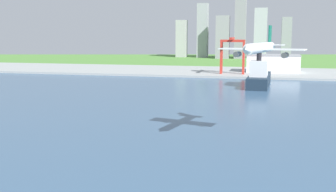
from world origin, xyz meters
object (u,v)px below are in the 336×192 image
Objects in this scene: airplane_landing at (260,48)px; port_crane_red at (233,47)px; warehouse_main at (273,63)px; cargo_ship at (259,77)px.

port_crane_red is (-36.02, 298.37, -8.86)m from airplane_landing.
port_crane_red is at bearing -140.29° from warehouse_main.
airplane_landing is 0.56× the size of cargo_ship.
cargo_ship is at bearing -69.59° from port_crane_red.
airplane_landing is 1.08× the size of port_crane_red.
airplane_landing is 213.05m from cargo_ship.
airplane_landing is 0.72× the size of warehouse_main.
port_crane_red is at bearing 110.41° from cargo_ship.
warehouse_main is at bearing 88.16° from airplane_landing.
port_crane_red is 64.15m from warehouse_main.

